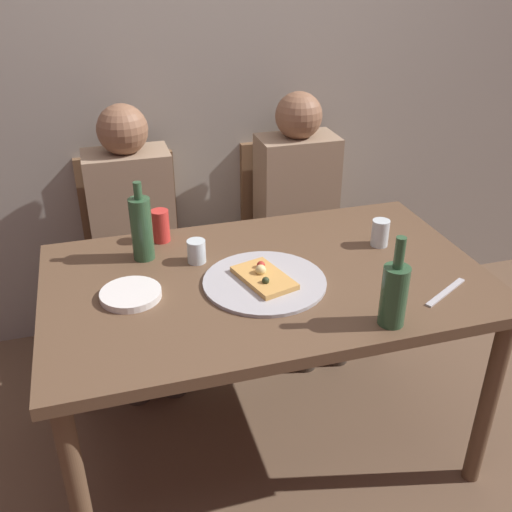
{
  "coord_description": "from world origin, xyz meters",
  "views": [
    {
      "loc": [
        -0.51,
        -1.6,
        1.74
      ],
      "look_at": [
        -0.02,
        0.05,
        0.8
      ],
      "focal_mm": 40.77,
      "sensor_mm": 36.0,
      "label": 1
    }
  ],
  "objects": [
    {
      "name": "dining_table",
      "position": [
        0.0,
        0.0,
        0.67
      ],
      "size": [
        1.47,
        0.89,
        0.75
      ],
      "color": "brown",
      "rests_on": "ground_plane"
    },
    {
      "name": "back_wall",
      "position": [
        0.0,
        1.03,
        1.3
      ],
      "size": [
        6.0,
        0.1,
        2.6
      ],
      "primitive_type": "cube",
      "color": "gray",
      "rests_on": "ground_plane"
    },
    {
      "name": "beer_bottle",
      "position": [
        -0.38,
        0.24,
        0.87
      ],
      "size": [
        0.08,
        0.08,
        0.29
      ],
      "color": "#2D5133",
      "rests_on": "dining_table"
    },
    {
      "name": "pizza_tray",
      "position": [
        -0.02,
        -0.05,
        0.76
      ],
      "size": [
        0.41,
        0.41,
        0.01
      ],
      "primitive_type": "cylinder",
      "color": "#ADADB2",
      "rests_on": "dining_table"
    },
    {
      "name": "guest_in_sweater",
      "position": [
        -0.38,
        0.69,
        0.64
      ],
      "size": [
        0.36,
        0.56,
        1.17
      ],
      "rotation": [
        0.0,
        0.0,
        3.14
      ],
      "color": "#937A60",
      "rests_on": "ground_plane"
    },
    {
      "name": "pizza_slice_last",
      "position": [
        -0.02,
        -0.04,
        0.78
      ],
      "size": [
        0.19,
        0.25,
        0.05
      ],
      "color": "tan",
      "rests_on": "pizza_tray"
    },
    {
      "name": "tumbler_far",
      "position": [
        -0.21,
        0.16,
        0.79
      ],
      "size": [
        0.07,
        0.07,
        0.08
      ],
      "primitive_type": "cylinder",
      "color": "silver",
      "rests_on": "dining_table"
    },
    {
      "name": "plate_stack",
      "position": [
        -0.45,
        -0.01,
        0.77
      ],
      "size": [
        0.19,
        0.19,
        0.02
      ],
      "primitive_type": "cylinder",
      "color": "white",
      "rests_on": "dining_table"
    },
    {
      "name": "tumbler_near",
      "position": [
        0.46,
        0.1,
        0.8
      ],
      "size": [
        0.06,
        0.06,
        0.1
      ],
      "primitive_type": "cylinder",
      "color": "silver",
      "rests_on": "dining_table"
    },
    {
      "name": "wine_bottle",
      "position": [
        0.27,
        -0.36,
        0.86
      ],
      "size": [
        0.08,
        0.08,
        0.28
      ],
      "color": "#2D5133",
      "rests_on": "dining_table"
    },
    {
      "name": "chair_left",
      "position": [
        -0.38,
        0.85,
        0.51
      ],
      "size": [
        0.44,
        0.44,
        0.9
      ],
      "rotation": [
        0.0,
        0.0,
        3.14
      ],
      "color": "brown",
      "rests_on": "ground_plane"
    },
    {
      "name": "soda_can",
      "position": [
        -0.3,
        0.36,
        0.82
      ],
      "size": [
        0.07,
        0.07,
        0.12
      ],
      "primitive_type": "cylinder",
      "color": "red",
      "rests_on": "dining_table"
    },
    {
      "name": "chair_right",
      "position": [
        0.39,
        0.85,
        0.51
      ],
      "size": [
        0.44,
        0.44,
        0.9
      ],
      "rotation": [
        0.0,
        0.0,
        3.14
      ],
      "color": "brown",
      "rests_on": "ground_plane"
    },
    {
      "name": "table_knife",
      "position": [
        0.52,
        -0.26,
        0.76
      ],
      "size": [
        0.2,
        0.13,
        0.01
      ],
      "primitive_type": "cube",
      "rotation": [
        0.0,
        0.0,
        3.66
      ],
      "color": "#B7B7BC",
      "rests_on": "dining_table"
    },
    {
      "name": "guest_in_beanie",
      "position": [
        0.39,
        0.69,
        0.64
      ],
      "size": [
        0.36,
        0.56,
        1.17
      ],
      "rotation": [
        0.0,
        0.0,
        3.14
      ],
      "color": "#937A60",
      "rests_on": "ground_plane"
    },
    {
      "name": "ground_plane",
      "position": [
        0.0,
        0.0,
        0.0
      ],
      "size": [
        8.0,
        8.0,
        0.0
      ],
      "primitive_type": "plane",
      "color": "brown"
    }
  ]
}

